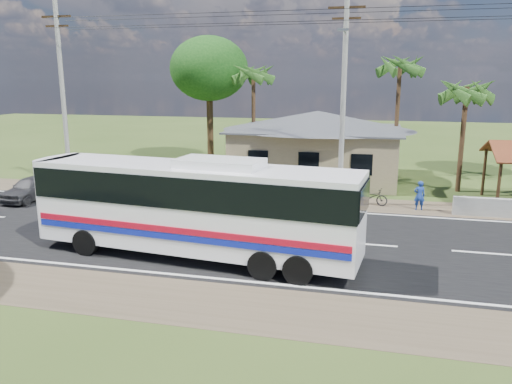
% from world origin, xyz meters
% --- Properties ---
extents(ground, '(120.00, 120.00, 0.00)m').
position_xyz_m(ground, '(0.00, 0.00, 0.00)').
color(ground, '#2F4418').
rests_on(ground, ground).
extents(road, '(120.00, 16.00, 0.03)m').
position_xyz_m(road, '(0.00, 0.00, 0.01)').
color(road, black).
rests_on(road, ground).
extents(house, '(12.40, 10.00, 5.00)m').
position_xyz_m(house, '(1.00, 13.00, 2.64)').
color(house, tan).
rests_on(house, ground).
extents(utility_poles, '(32.80, 2.22, 11.00)m').
position_xyz_m(utility_poles, '(2.67, 6.49, 5.77)').
color(utility_poles, '#9E9E99').
rests_on(utility_poles, ground).
extents(palm_near, '(2.80, 2.80, 6.70)m').
position_xyz_m(palm_near, '(9.50, 11.00, 5.71)').
color(palm_near, '#47301E').
rests_on(palm_near, ground).
extents(palm_mid, '(2.80, 2.80, 8.20)m').
position_xyz_m(palm_mid, '(6.00, 15.50, 7.16)').
color(palm_mid, '#47301E').
rests_on(palm_mid, ground).
extents(palm_far, '(2.80, 2.80, 7.70)m').
position_xyz_m(palm_far, '(-4.00, 16.00, 6.68)').
color(palm_far, '#47301E').
rests_on(palm_far, ground).
extents(tree_behind_house, '(6.00, 6.00, 9.61)m').
position_xyz_m(tree_behind_house, '(-8.00, 18.00, 7.12)').
color(tree_behind_house, '#47301E').
rests_on(tree_behind_house, ground).
extents(coach_bus, '(12.23, 3.78, 3.74)m').
position_xyz_m(coach_bus, '(-1.54, -2.90, 2.14)').
color(coach_bus, white).
rests_on(coach_bus, ground).
extents(motorcycle, '(1.81, 1.05, 0.90)m').
position_xyz_m(motorcycle, '(4.63, 6.58, 0.45)').
color(motorcycle, black).
rests_on(motorcycle, ground).
extents(person, '(0.59, 0.42, 1.50)m').
position_xyz_m(person, '(6.97, 6.06, 0.75)').
color(person, navy).
rests_on(person, ground).
extents(small_car, '(1.63, 3.84, 1.29)m').
position_xyz_m(small_car, '(-13.33, 3.42, 0.65)').
color(small_car, '#2D2C2F').
rests_on(small_car, ground).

